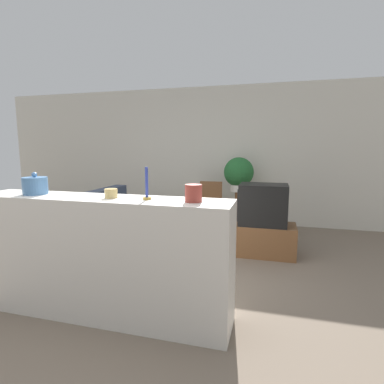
{
  "coord_description": "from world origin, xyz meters",
  "views": [
    {
      "loc": [
        1.45,
        -2.56,
        1.5
      ],
      "look_at": [
        0.3,
        1.71,
        0.85
      ],
      "focal_mm": 28.0,
      "sensor_mm": 36.0,
      "label": 1
    }
  ],
  "objects_px": {
    "couch": "(116,229)",
    "wooden_chair": "(209,205)",
    "decorative_bowl": "(35,186)",
    "television": "(263,204)",
    "potted_plant": "(239,173)"
  },
  "relations": [
    {
      "from": "wooden_chair",
      "to": "couch",
      "type": "bearing_deg",
      "value": -136.29
    },
    {
      "from": "wooden_chair",
      "to": "decorative_bowl",
      "type": "distance_m",
      "value": 3.06
    },
    {
      "from": "couch",
      "to": "wooden_chair",
      "type": "xyz_separation_m",
      "value": [
        1.19,
        1.14,
        0.21
      ]
    },
    {
      "from": "television",
      "to": "potted_plant",
      "type": "distance_m",
      "value": 1.36
    },
    {
      "from": "decorative_bowl",
      "to": "television",
      "type": "bearing_deg",
      "value": 44.87
    },
    {
      "from": "potted_plant",
      "to": "decorative_bowl",
      "type": "relative_size",
      "value": 2.88
    },
    {
      "from": "wooden_chair",
      "to": "potted_plant",
      "type": "relative_size",
      "value": 1.47
    },
    {
      "from": "wooden_chair",
      "to": "decorative_bowl",
      "type": "height_order",
      "value": "decorative_bowl"
    },
    {
      "from": "potted_plant",
      "to": "decorative_bowl",
      "type": "height_order",
      "value": "potted_plant"
    },
    {
      "from": "couch",
      "to": "wooden_chair",
      "type": "distance_m",
      "value": 1.66
    },
    {
      "from": "couch",
      "to": "decorative_bowl",
      "type": "bearing_deg",
      "value": -85.1
    },
    {
      "from": "television",
      "to": "potted_plant",
      "type": "height_order",
      "value": "potted_plant"
    },
    {
      "from": "couch",
      "to": "television",
      "type": "relative_size",
      "value": 2.45
    },
    {
      "from": "television",
      "to": "decorative_bowl",
      "type": "bearing_deg",
      "value": -135.13
    },
    {
      "from": "decorative_bowl",
      "to": "couch",
      "type": "bearing_deg",
      "value": 94.9
    }
  ]
}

